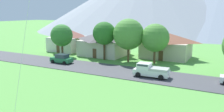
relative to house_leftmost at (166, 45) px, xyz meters
name	(u,v)px	position (x,y,z in m)	size (l,w,h in m)	color
road_strip	(151,76)	(1.89, -15.07, -2.72)	(160.00, 7.53, 0.08)	#424247
mountain_east_ridge	(222,5)	(5.21, 89.49, 10.40)	(125.01, 125.01, 26.31)	gray
house_leftmost	(166,45)	(0.00, 0.00, 0.00)	(10.25, 8.26, 5.33)	beige
house_left_center	(68,39)	(-24.04, -2.39, 0.01)	(8.19, 8.54, 5.35)	silver
house_rightmost	(104,43)	(-13.00, -3.67, -0.02)	(10.24, 8.63, 5.28)	beige
tree_near_left	(129,34)	(-5.29, -7.67, 2.60)	(5.91, 5.91, 8.33)	brown
tree_left_of_center	(62,35)	(-20.18, -9.36, 1.83)	(4.74, 4.74, 6.97)	#4C3823
tree_center	(104,33)	(-10.38, -8.10, 2.59)	(4.59, 4.59, 7.67)	#4C3823
tree_near_right	(155,38)	(-0.43, -6.50, 2.06)	(5.23, 5.23, 7.45)	brown
parked_car_green_mid_east	(62,59)	(-15.83, -14.75, -1.89)	(4.25, 2.17, 1.68)	#237042
pickup_truck_white_west_side	(150,70)	(1.96, -15.85, -1.70)	(5.28, 2.50, 1.99)	white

